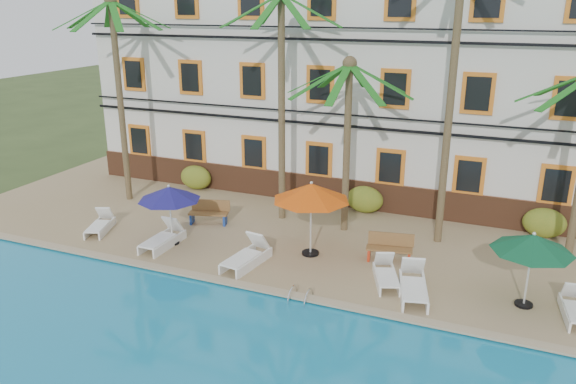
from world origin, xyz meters
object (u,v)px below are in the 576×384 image
at_px(umbrella_red, 311,192).
at_px(bench_right, 389,247).
at_px(palm_b, 282,77).
at_px(umbrella_blue, 169,194).
at_px(palm_d, 455,53).
at_px(bench_left, 209,212).
at_px(palm_a, 118,73).
at_px(pool_ladder, 300,299).
at_px(lounger_f, 576,308).
at_px(lounger_d, 386,274).
at_px(lounger_a, 100,225).
at_px(lounger_b, 163,238).
at_px(lounger_e, 413,285).
at_px(umbrella_green, 533,243).
at_px(lounger_c, 247,256).
at_px(palm_c, 348,119).

xyz_separation_m(umbrella_red, bench_right, (2.56, 0.56, -1.74)).
xyz_separation_m(palm_b, umbrella_blue, (-2.60, -3.81, -3.66)).
height_order(palm_d, bench_right, palm_d).
height_order(palm_b, bench_left, palm_b).
height_order(palm_a, bench_left, palm_a).
height_order(bench_left, pool_ladder, bench_left).
relative_size(lounger_f, pool_ladder, 2.42).
xyz_separation_m(umbrella_blue, bench_left, (0.23, 2.18, -1.39)).
relative_size(lounger_d, pool_ladder, 2.51).
relative_size(lounger_a, lounger_f, 1.01).
height_order(bench_right, pool_ladder, bench_right).
height_order(lounger_b, bench_left, lounger_b).
distance_m(bench_left, pool_ladder, 6.82).
height_order(palm_b, lounger_f, palm_b).
height_order(umbrella_red, lounger_e, umbrella_red).
height_order(palm_b, pool_ladder, palm_b).
distance_m(umbrella_red, lounger_a, 8.25).
xyz_separation_m(umbrella_green, lounger_a, (-14.68, -0.20, -1.64)).
bearing_deg(umbrella_red, umbrella_blue, -167.97).
relative_size(palm_a, umbrella_green, 3.78).
height_order(umbrella_red, lounger_b, umbrella_red).
height_order(lounger_c, lounger_f, lounger_c).
bearing_deg(bench_right, lounger_d, -80.37).
bearing_deg(palm_c, lounger_b, -144.31).
xyz_separation_m(palm_d, pool_ladder, (-3.03, -5.76, -6.58)).
xyz_separation_m(lounger_e, lounger_f, (4.29, 0.45, -0.05)).
bearing_deg(palm_a, lounger_d, -15.47).
height_order(palm_a, palm_c, palm_a).
height_order(umbrella_red, lounger_c, umbrella_red).
bearing_deg(palm_d, palm_a, -177.99).
relative_size(umbrella_green, lounger_a, 1.23).
distance_m(umbrella_blue, umbrella_red, 4.95).
bearing_deg(lounger_a, palm_a, 110.96).
relative_size(lounger_b, bench_right, 1.26).
relative_size(palm_c, lounger_b, 3.24).
relative_size(umbrella_red, lounger_a, 1.43).
bearing_deg(lounger_c, bench_left, 137.77).
height_order(umbrella_green, lounger_e, umbrella_green).
xyz_separation_m(umbrella_red, umbrella_green, (6.74, -0.90, -0.31)).
xyz_separation_m(lounger_b, lounger_d, (7.82, 0.31, -0.03)).
bearing_deg(bench_right, palm_d, 60.17).
height_order(palm_a, lounger_c, palm_a).
bearing_deg(lounger_e, umbrella_red, 158.28).
bearing_deg(pool_ladder, palm_c, 94.03).
height_order(lounger_f, pool_ladder, lounger_f).
relative_size(umbrella_blue, lounger_f, 1.22).
height_order(umbrella_red, pool_ladder, umbrella_red).
relative_size(palm_a, lounger_f, 4.71).
bearing_deg(lounger_b, pool_ladder, -15.86).
bearing_deg(lounger_c, umbrella_green, 4.48).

